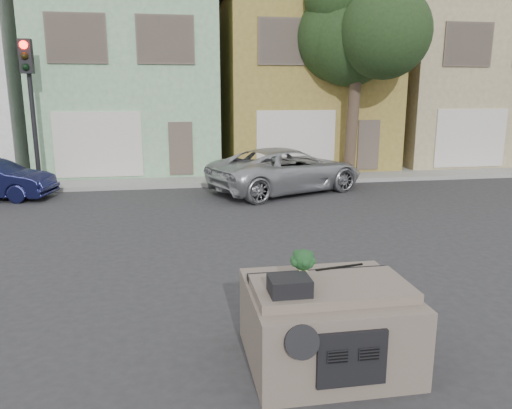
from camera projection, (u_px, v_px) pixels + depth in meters
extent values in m
plane|color=#303033|center=(278.00, 277.00, 9.39)|extent=(120.00, 120.00, 0.00)
cube|color=gray|center=(222.00, 178.00, 19.46)|extent=(40.00, 3.00, 0.15)
cube|color=#8EBE90|center=(132.00, 81.00, 21.90)|extent=(7.20, 8.20, 7.55)
cube|color=olive|center=(298.00, 82.00, 23.11)|extent=(7.20, 8.20, 7.55)
cube|color=tan|center=(447.00, 82.00, 24.33)|extent=(7.20, 8.20, 7.55)
imported|color=#ADAEB3|center=(287.00, 192.00, 17.20)|extent=(5.99, 4.43, 1.51)
cube|color=black|center=(32.00, 116.00, 16.89)|extent=(0.40, 0.40, 5.10)
cube|color=#203719|center=(355.00, 67.00, 18.65)|extent=(4.40, 4.00, 8.50)
cube|color=#6E5F54|center=(327.00, 321.00, 6.38)|extent=(2.00, 1.80, 1.12)
cube|color=black|center=(290.00, 286.00, 5.80)|extent=(0.48, 0.38, 0.20)
cube|color=black|center=(339.00, 267.00, 6.66)|extent=(0.69, 0.15, 0.02)
cube|color=#153719|center=(303.00, 264.00, 6.24)|extent=(0.33, 0.33, 0.39)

